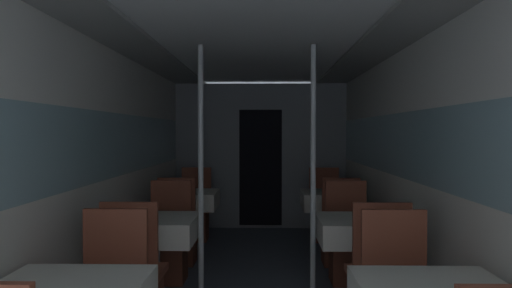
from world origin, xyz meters
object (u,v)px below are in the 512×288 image
dining_table_right_1 (361,232)px  support_pole_right_1 (313,175)px  chair_left_far_1 (168,251)px  support_pole_left_1 (201,174)px  chair_left_far_2 (195,218)px  chair_right_far_1 (348,251)px  dining_table_left_1 (154,231)px  chair_right_near_2 (339,238)px  dining_table_right_2 (331,201)px  chair_right_far_2 (325,218)px  chair_left_near_2 (179,237)px  dining_table_left_2 (188,201)px

dining_table_right_1 → support_pole_right_1: bearing=180.0°
chair_left_far_1 → support_pole_left_1: (0.40, -0.61, 0.79)m
chair_left_far_2 → chair_right_far_1: bearing=133.4°
chair_left_far_1 → chair_left_far_2: same height
dining_table_left_1 → chair_right_near_2: 2.16m
support_pole_left_1 → dining_table_right_2: 2.34m
dining_table_left_1 → chair_right_far_2: size_ratio=0.75×
chair_left_near_2 → dining_table_right_2: chair_left_near_2 is taller
chair_left_far_1 → support_pole_right_1: size_ratio=0.44×
chair_right_near_2 → chair_right_far_2: 1.23m
chair_left_far_2 → support_pole_right_1: support_pole_right_1 is taller
dining_table_left_1 → chair_left_far_2: (0.00, 2.46, -0.31)m
support_pole_right_1 → chair_right_far_2: size_ratio=2.26×
chair_left_far_1 → chair_left_near_2: bearing=-90.0°
dining_table_left_1 → dining_table_right_2: 2.54m
dining_table_left_1 → chair_right_near_2: bearing=35.3°
dining_table_left_2 → chair_right_far_1: 2.16m
dining_table_left_1 → dining_table_left_2: bearing=90.0°
chair_left_far_1 → support_pole_right_1: bearing=155.5°
chair_right_far_1 → support_pole_left_1: bearing=24.5°
dining_table_left_1 → dining_table_right_2: bearing=46.6°
chair_left_near_2 → chair_right_far_1: 1.85m
dining_table_right_1 → chair_left_far_1: bearing=160.6°
chair_left_near_2 → dining_table_left_2: bearing=90.0°
chair_left_far_1 → dining_table_right_2: (1.75, 1.23, 0.31)m
chair_right_far_1 → chair_right_near_2: 0.62m
support_pole_left_1 → chair_right_far_2: (1.35, 2.46, -0.79)m
chair_right_near_2 → dining_table_left_2: bearing=160.6°
dining_table_left_2 → dining_table_right_1: bearing=-46.6°
support_pole_right_1 → chair_left_far_2: bearing=118.7°
support_pole_left_1 → chair_right_far_1: support_pole_left_1 is taller
dining_table_left_1 → chair_right_far_1: size_ratio=0.75×
support_pole_left_1 → dining_table_right_2: bearing=53.9°
chair_left_near_2 → dining_table_right_2: size_ratio=1.33×
chair_left_far_1 → chair_right_far_2: (1.75, 1.85, 0.00)m
chair_right_far_1 → support_pole_right_1: size_ratio=0.44×
chair_left_far_1 → support_pole_right_1: support_pole_right_1 is taller
support_pole_left_1 → dining_table_left_2: (-0.40, 1.85, -0.48)m
chair_right_near_2 → dining_table_right_1: bearing=-90.0°
chair_right_far_1 → dining_table_left_2: bearing=-35.3°
chair_right_far_1 → support_pole_right_1: (-0.40, -0.61, 0.79)m
chair_left_far_1 → chair_right_near_2: same height
chair_right_far_2 → dining_table_left_2: bearing=19.4°
dining_table_right_1 → support_pole_left_1: bearing=180.0°
support_pole_right_1 → chair_right_near_2: (0.40, 1.23, -0.79)m
chair_right_far_1 → chair_right_near_2: same height
chair_left_near_2 → dining_table_right_1: 2.16m
dining_table_left_2 → chair_left_far_2: size_ratio=0.75×
chair_left_near_2 → chair_left_far_2: (0.00, 1.23, 0.00)m
chair_left_far_1 → chair_left_near_2: (0.00, 0.62, 0.00)m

